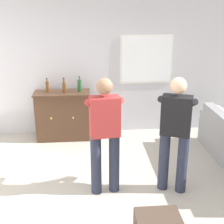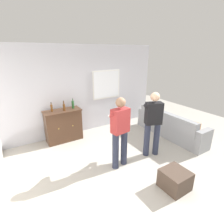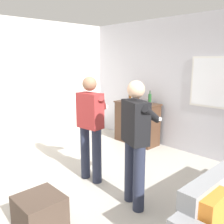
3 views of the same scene
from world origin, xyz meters
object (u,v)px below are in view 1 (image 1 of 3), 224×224
(person_standing_right, at_px, (175,130))
(bottle_liquor_amber, at_px, (64,87))
(bottle_wine_green, at_px, (47,86))
(sideboard_cabinet, at_px, (63,115))
(person_standing_left, at_px, (105,131))
(bottle_spirits_clear, at_px, (79,85))

(person_standing_right, bearing_deg, bottle_liquor_amber, 130.12)
(bottle_wine_green, bearing_deg, bottle_liquor_amber, -16.72)
(bottle_liquor_amber, bearing_deg, sideboard_cabinet, 139.08)
(sideboard_cabinet, bearing_deg, person_standing_left, -69.80)
(bottle_wine_green, relative_size, bottle_liquor_amber, 0.92)
(bottle_wine_green, distance_m, bottle_spirits_clear, 0.62)
(sideboard_cabinet, height_order, bottle_spirits_clear, bottle_spirits_clear)
(bottle_liquor_amber, distance_m, person_standing_left, 2.01)
(sideboard_cabinet, relative_size, bottle_liquor_amber, 3.65)
(bottle_wine_green, bearing_deg, person_standing_right, -46.08)
(person_standing_left, bearing_deg, bottle_wine_green, 116.36)
(person_standing_left, bearing_deg, bottle_liquor_amber, 109.18)
(sideboard_cabinet, relative_size, person_standing_left, 0.64)
(bottle_liquor_amber, xyz_separation_m, bottle_spirits_clear, (0.29, 0.06, 0.01))
(sideboard_cabinet, relative_size, bottle_spirits_clear, 3.52)
(bottle_spirits_clear, height_order, person_standing_right, person_standing_right)
(sideboard_cabinet, bearing_deg, person_standing_right, -49.63)
(bottle_liquor_amber, distance_m, person_standing_right, 2.53)
(bottle_spirits_clear, xyz_separation_m, person_standing_right, (1.34, -2.00, -0.14))
(sideboard_cabinet, distance_m, bottle_wine_green, 0.65)
(bottle_liquor_amber, bearing_deg, bottle_spirits_clear, 12.55)
(person_standing_left, xyz_separation_m, person_standing_right, (0.97, -0.04, 0.00))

